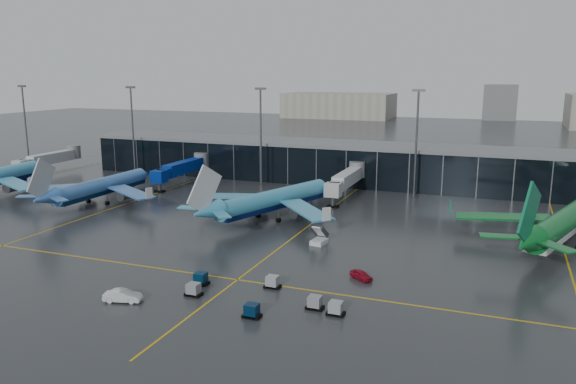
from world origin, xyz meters
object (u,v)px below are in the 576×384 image
(baggage_carts, at_px, (260,295))
(mobile_airstair, at_px, (319,240))
(airliner_arkefly, at_px, (102,177))
(service_van_white, at_px, (123,296))
(airliner_aer_lingus, at_px, (566,208))
(service_van_red, at_px, (361,275))
(airliner_klm_near, at_px, (275,188))

(baggage_carts, xyz_separation_m, mobile_airstair, (-0.48, 26.40, 0.01))
(airliner_arkefly, xyz_separation_m, service_van_white, (40.40, -45.95, -5.18))
(airliner_aer_lingus, xyz_separation_m, baggage_carts, (-38.91, -40.85, -5.92))
(service_van_red, distance_m, service_van_white, 33.02)
(airliner_aer_lingus, distance_m, service_van_white, 73.23)
(airliner_klm_near, bearing_deg, service_van_white, -72.74)
(airliner_klm_near, relative_size, baggage_carts, 1.80)
(airliner_arkefly, xyz_separation_m, service_van_red, (67.33, -26.85, -5.33))
(mobile_airstair, xyz_separation_m, service_van_white, (-15.98, -33.13, 0.04))
(airliner_arkefly, height_order, airliner_klm_near, airliner_klm_near)
(service_van_white, bearing_deg, airliner_klm_near, -18.74)
(airliner_klm_near, height_order, service_van_white, airliner_klm_near)
(airliner_arkefly, distance_m, service_van_white, 61.40)
(mobile_airstair, relative_size, service_van_red, 0.90)
(airliner_arkefly, height_order, baggage_carts, airliner_arkefly)
(airliner_aer_lingus, relative_size, service_van_red, 11.30)
(airliner_klm_near, xyz_separation_m, baggage_carts, (14.50, -40.12, -5.54))
(baggage_carts, distance_m, service_van_red, 16.22)
(airliner_aer_lingus, height_order, service_van_red, airliner_aer_lingus)
(service_van_white, bearing_deg, airliner_arkefly, 24.97)
(airliner_aer_lingus, height_order, baggage_carts, airliner_aer_lingus)
(baggage_carts, bearing_deg, airliner_klm_near, 109.87)
(airliner_klm_near, distance_m, service_van_red, 37.75)
(airliner_klm_near, distance_m, airliner_aer_lingus, 53.41)
(baggage_carts, height_order, service_van_white, baggage_carts)
(airliner_klm_near, height_order, mobile_airstair, airliner_klm_near)
(airliner_klm_near, relative_size, service_van_red, 10.65)
(airliner_arkefly, distance_m, service_van_red, 72.68)
(airliner_aer_lingus, bearing_deg, airliner_klm_near, -159.78)
(airliner_aer_lingus, distance_m, baggage_carts, 56.72)
(airliner_aer_lingus, height_order, service_van_white, airliner_aer_lingus)
(airliner_arkefly, relative_size, airliner_klm_near, 0.95)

